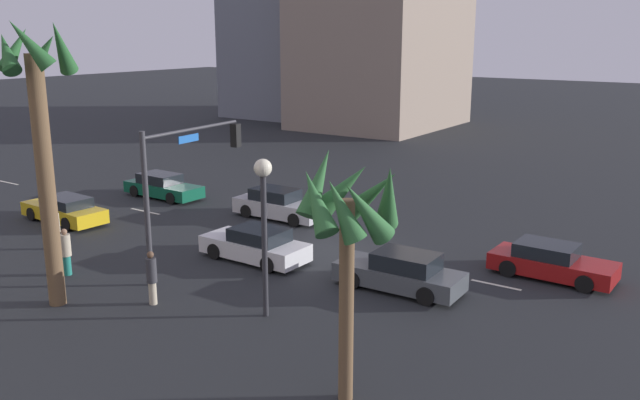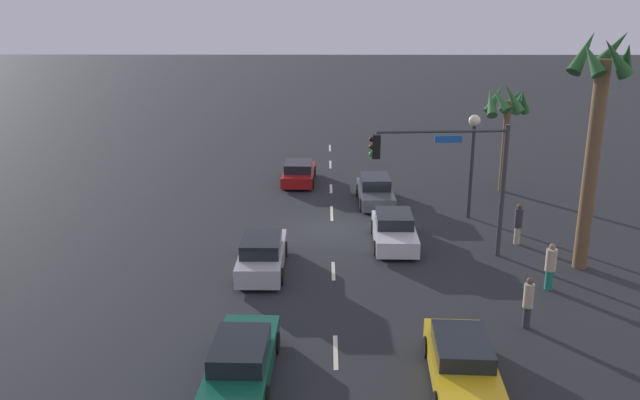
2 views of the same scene
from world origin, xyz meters
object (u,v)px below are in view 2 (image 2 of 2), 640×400
(palm_tree_0, at_px, (598,113))
(pedestrian_0, at_px, (551,266))
(traffic_signal, at_px, (455,167))
(pedestrian_2, at_px, (528,301))
(streetlamp, at_px, (473,145))
(car_2, at_px, (242,360))
(palm_tree_2, at_px, (507,107))
(car_5, at_px, (462,364))
(pedestrian_1, at_px, (518,223))
(car_4, at_px, (394,230))
(car_0, at_px, (262,254))
(car_3, at_px, (299,173))
(car_1, at_px, (375,191))

(palm_tree_0, bearing_deg, pedestrian_0, -42.35)
(traffic_signal, height_order, pedestrian_0, traffic_signal)
(pedestrian_2, relative_size, palm_tree_0, 0.19)
(streetlamp, xyz_separation_m, palm_tree_0, (6.35, 3.15, 2.54))
(traffic_signal, relative_size, pedestrian_0, 3.13)
(car_2, xyz_separation_m, palm_tree_2, (-19.46, 12.18, 4.12))
(pedestrian_2, bearing_deg, car_5, -39.94)
(traffic_signal, relative_size, pedestrian_1, 3.04)
(car_4, bearing_deg, streetlamp, 132.56)
(car_5, distance_m, pedestrian_1, 12.01)
(car_4, xyz_separation_m, traffic_signal, (1.54, 2.20, 3.20))
(pedestrian_1, distance_m, palm_tree_0, 6.12)
(pedestrian_0, distance_m, palm_tree_2, 13.93)
(car_2, bearing_deg, car_0, -178.80)
(pedestrian_1, height_order, palm_tree_2, palm_tree_2)
(car_2, relative_size, pedestrian_2, 2.69)
(car_2, distance_m, pedestrian_0, 12.24)
(car_5, xyz_separation_m, streetlamp, (-14.80, 3.26, 3.07))
(streetlamp, relative_size, palm_tree_2, 0.82)
(car_3, bearing_deg, car_2, -2.03)
(palm_tree_0, bearing_deg, car_4, -110.14)
(car_2, xyz_separation_m, pedestrian_1, (-10.93, 10.74, 0.37))
(streetlamp, distance_m, pedestrian_0, 9.00)
(car_3, distance_m, car_5, 22.01)
(pedestrian_0, relative_size, palm_tree_0, 0.19)
(palm_tree_0, relative_size, palm_tree_2, 1.49)
(car_3, bearing_deg, car_4, 24.09)
(palm_tree_2, bearing_deg, traffic_signal, -24.75)
(car_1, relative_size, pedestrian_0, 2.55)
(car_0, distance_m, pedestrian_0, 10.88)
(streetlamp, distance_m, palm_tree_2, 5.67)
(pedestrian_1, bearing_deg, traffic_signal, -64.29)
(streetlamp, bearing_deg, palm_tree_2, 149.82)
(car_5, bearing_deg, palm_tree_0, 142.79)
(pedestrian_2, bearing_deg, pedestrian_0, 150.47)
(traffic_signal, relative_size, streetlamp, 1.10)
(car_0, distance_m, streetlamp, 12.08)
(car_3, xyz_separation_m, palm_tree_2, (1.74, 11.43, 4.13))
(pedestrian_2, bearing_deg, palm_tree_0, 144.64)
(pedestrian_1, bearing_deg, pedestrian_2, -13.47)
(traffic_signal, distance_m, pedestrian_0, 5.30)
(car_0, height_order, pedestrian_2, pedestrian_2)
(car_4, xyz_separation_m, palm_tree_0, (2.64, 7.19, 5.57))
(pedestrian_1, relative_size, pedestrian_2, 1.05)
(streetlamp, xyz_separation_m, pedestrian_2, (11.51, -0.51, -2.73))
(car_4, relative_size, streetlamp, 0.88)
(pedestrian_0, height_order, palm_tree_0, palm_tree_0)
(traffic_signal, height_order, palm_tree_2, palm_tree_2)
(pedestrian_1, distance_m, pedestrian_2, 8.02)
(car_1, xyz_separation_m, pedestrian_1, (6.23, 5.78, 0.34))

